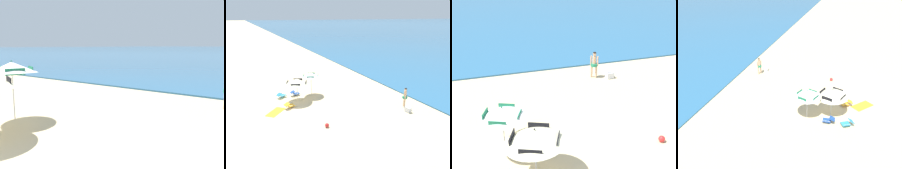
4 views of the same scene
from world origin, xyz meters
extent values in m
plane|color=#D1BA8E|center=(0.00, 0.00, 0.00)|extent=(800.00, 800.00, 0.00)
cylinder|color=silver|center=(-3.19, 1.81, 1.06)|extent=(0.04, 0.04, 2.12)
cone|color=beige|center=(-3.19, 1.81, 1.85)|extent=(3.38, 3.38, 0.71)
cube|color=black|center=(-2.86, 2.61, 1.73)|extent=(0.79, 0.36, 0.30)
cube|color=black|center=(-3.98, 2.14, 1.73)|extent=(0.36, 0.79, 0.30)
cube|color=black|center=(-3.52, 1.02, 1.73)|extent=(0.79, 0.36, 0.30)
cube|color=black|center=(-2.40, 1.49, 1.73)|extent=(0.36, 0.79, 0.30)
sphere|color=black|center=(-3.19, 1.81, 2.15)|extent=(0.06, 0.06, 0.06)
cylinder|color=silver|center=(-4.14, 3.53, 1.13)|extent=(0.04, 0.04, 2.26)
cone|color=white|center=(-4.14, 3.53, 2.04)|extent=(2.63, 2.62, 0.58)
cube|color=#1E724C|center=(-3.87, 4.18, 1.94)|extent=(0.66, 0.30, 0.24)
cube|color=#1E724C|center=(-4.79, 3.80, 1.94)|extent=(0.30, 0.66, 0.24)
cube|color=#1E724C|center=(-4.41, 2.87, 1.94)|extent=(0.66, 0.30, 0.24)
cube|color=#1E724C|center=(-3.49, 3.26, 1.94)|extent=(0.30, 0.66, 0.24)
sphere|color=#1E724C|center=(-4.14, 3.53, 2.29)|extent=(0.06, 0.06, 0.06)
cube|color=teal|center=(-4.49, 0.64, 0.20)|extent=(0.73, 0.77, 0.04)
cube|color=teal|center=(-4.31, 0.27, 0.40)|extent=(0.61, 0.55, 0.26)
cylinder|color=silver|center=(-4.83, 0.79, 0.09)|extent=(0.03, 0.03, 0.18)
cylinder|color=silver|center=(-4.39, 1.01, 0.09)|extent=(0.03, 0.03, 0.18)
cylinder|color=silver|center=(-4.58, 0.28, 0.09)|extent=(0.03, 0.03, 0.18)
cylinder|color=silver|center=(-4.14, 0.49, 0.09)|extent=(0.03, 0.03, 0.18)
cylinder|color=silver|center=(-4.74, 0.52, 0.32)|extent=(0.26, 0.50, 0.02)
cylinder|color=silver|center=(-4.24, 0.76, 0.32)|extent=(0.26, 0.50, 0.02)
cube|color=gold|center=(-1.74, 0.81, 0.20)|extent=(0.66, 0.72, 0.04)
cube|color=gold|center=(-1.63, 0.45, 0.41)|extent=(0.58, 0.52, 0.20)
cylinder|color=silver|center=(-2.05, 1.02, 0.09)|extent=(0.03, 0.03, 0.18)
cylinder|color=silver|center=(-1.58, 1.16, 0.09)|extent=(0.03, 0.03, 0.18)
cylinder|color=silver|center=(-1.90, 0.47, 0.09)|extent=(0.03, 0.03, 0.18)
cylinder|color=silver|center=(-1.42, 0.61, 0.09)|extent=(0.03, 0.03, 0.18)
cylinder|color=silver|center=(-2.01, 0.74, 0.32)|extent=(0.17, 0.53, 0.02)
cylinder|color=silver|center=(-1.47, 0.89, 0.32)|extent=(0.17, 0.53, 0.02)
cube|color=#1E4799|center=(-4.40, 1.99, 0.20)|extent=(0.53, 0.61, 0.04)
cube|color=#1E4799|center=(-4.39, 1.61, 0.41)|extent=(0.50, 0.41, 0.20)
cylinder|color=silver|center=(-4.65, 2.27, 0.09)|extent=(0.03, 0.03, 0.18)
cylinder|color=silver|center=(-4.16, 2.28, 0.09)|extent=(0.03, 0.03, 0.18)
cylinder|color=silver|center=(-4.64, 1.70, 0.09)|extent=(0.03, 0.03, 0.18)
cylinder|color=silver|center=(-4.15, 1.71, 0.09)|extent=(0.03, 0.03, 0.18)
cylinder|color=silver|center=(-4.68, 1.98, 0.32)|extent=(0.03, 0.54, 0.02)
cylinder|color=silver|center=(-4.12, 1.99, 0.32)|extent=(0.03, 0.54, 0.02)
cylinder|color=#D8A87F|center=(2.29, 9.99, 0.43)|extent=(0.12, 0.12, 0.86)
cylinder|color=#D8A87F|center=(2.54, 9.82, 0.43)|extent=(0.12, 0.12, 0.86)
cylinder|color=#23845B|center=(2.42, 9.91, 0.88)|extent=(0.43, 0.43, 0.18)
cylinder|color=#D8A87F|center=(2.42, 9.91, 1.16)|extent=(0.24, 0.24, 0.61)
cylinder|color=#D8A87F|center=(2.24, 10.03, 1.14)|extent=(0.09, 0.09, 0.64)
cylinder|color=#D8A87F|center=(2.59, 9.78, 1.14)|extent=(0.09, 0.09, 0.64)
sphere|color=#D8A87F|center=(2.42, 9.91, 1.61)|extent=(0.23, 0.23, 0.23)
sphere|color=black|center=(2.42, 9.91, 1.64)|extent=(0.21, 0.21, 0.21)
cube|color=white|center=(3.34, 9.48, 0.16)|extent=(0.51, 0.39, 0.32)
cube|color=white|center=(3.34, 9.48, 0.36)|extent=(0.53, 0.40, 0.08)
cylinder|color=black|center=(3.34, 9.48, 0.42)|extent=(0.34, 0.06, 0.02)
sphere|color=red|center=(2.69, 2.38, 0.15)|extent=(0.30, 0.30, 0.30)
cube|color=gold|center=(-1.39, -0.58, 0.01)|extent=(1.93, 1.88, 0.01)
camera|label=1|loc=(4.42, -1.74, 2.87)|focal=38.90mm
camera|label=2|loc=(14.66, -2.51, 7.64)|focal=32.47mm
camera|label=3|loc=(-5.03, -7.85, 8.56)|focal=51.80mm
camera|label=4|loc=(-18.44, 1.04, 10.23)|focal=37.07mm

